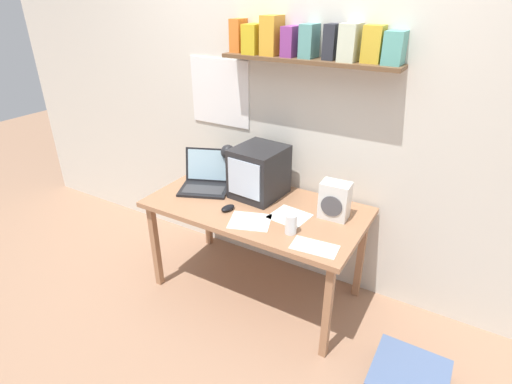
{
  "coord_description": "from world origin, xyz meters",
  "views": [
    {
      "loc": [
        1.2,
        -2.05,
        2.01
      ],
      "look_at": [
        0.0,
        0.0,
        0.82
      ],
      "focal_mm": 28.0,
      "sensor_mm": 36.0,
      "label": 1
    }
  ],
  "objects_px": {
    "corner_desk": "(256,213)",
    "space_heater": "(335,200)",
    "floor_cushion": "(408,380)",
    "juice_glass": "(291,225)",
    "laptop": "(206,179)",
    "crt_monitor": "(259,172)",
    "open_notebook": "(250,221)",
    "printed_handout": "(315,247)",
    "desk_lamp": "(229,156)",
    "loose_paper_near_laptop": "(290,216)",
    "computer_mouse": "(228,208)"
  },
  "relations": [
    {
      "from": "crt_monitor",
      "to": "loose_paper_near_laptop",
      "type": "bearing_deg",
      "value": -22.69
    },
    {
      "from": "printed_handout",
      "to": "juice_glass",
      "type": "bearing_deg",
      "value": 159.51
    },
    {
      "from": "crt_monitor",
      "to": "juice_glass",
      "type": "height_order",
      "value": "crt_monitor"
    },
    {
      "from": "desk_lamp",
      "to": "corner_desk",
      "type": "bearing_deg",
      "value": -12.34
    },
    {
      "from": "computer_mouse",
      "to": "open_notebook",
      "type": "relative_size",
      "value": 0.37
    },
    {
      "from": "space_heater",
      "to": "juice_glass",
      "type": "bearing_deg",
      "value": -119.06
    },
    {
      "from": "desk_lamp",
      "to": "loose_paper_near_laptop",
      "type": "xyz_separation_m",
      "value": [
        0.62,
        -0.24,
        -0.21
      ]
    },
    {
      "from": "corner_desk",
      "to": "printed_handout",
      "type": "xyz_separation_m",
      "value": [
        0.54,
        -0.26,
        0.06
      ]
    },
    {
      "from": "space_heater",
      "to": "printed_handout",
      "type": "bearing_deg",
      "value": -87.92
    },
    {
      "from": "desk_lamp",
      "to": "space_heater",
      "type": "distance_m",
      "value": 0.88
    },
    {
      "from": "floor_cushion",
      "to": "juice_glass",
      "type": "bearing_deg",
      "value": 172.4
    },
    {
      "from": "corner_desk",
      "to": "computer_mouse",
      "type": "height_order",
      "value": "computer_mouse"
    },
    {
      "from": "desk_lamp",
      "to": "crt_monitor",
      "type": "bearing_deg",
      "value": 5.83
    },
    {
      "from": "crt_monitor",
      "to": "juice_glass",
      "type": "bearing_deg",
      "value": -34.45
    },
    {
      "from": "crt_monitor",
      "to": "corner_desk",
      "type": "bearing_deg",
      "value": -62.19
    },
    {
      "from": "space_heater",
      "to": "printed_handout",
      "type": "relative_size",
      "value": 0.88
    },
    {
      "from": "corner_desk",
      "to": "crt_monitor",
      "type": "height_order",
      "value": "crt_monitor"
    },
    {
      "from": "space_heater",
      "to": "computer_mouse",
      "type": "distance_m",
      "value": 0.7
    },
    {
      "from": "corner_desk",
      "to": "loose_paper_near_laptop",
      "type": "bearing_deg",
      "value": -4.77
    },
    {
      "from": "corner_desk",
      "to": "crt_monitor",
      "type": "distance_m",
      "value": 0.29
    },
    {
      "from": "desk_lamp",
      "to": "computer_mouse",
      "type": "xyz_separation_m",
      "value": [
        0.23,
        -0.37,
        -0.19
      ]
    },
    {
      "from": "corner_desk",
      "to": "space_heater",
      "type": "bearing_deg",
      "value": 12.81
    },
    {
      "from": "printed_handout",
      "to": "open_notebook",
      "type": "xyz_separation_m",
      "value": [
        -0.46,
        0.06,
        0.0
      ]
    },
    {
      "from": "floor_cushion",
      "to": "open_notebook",
      "type": "bearing_deg",
      "value": 174.88
    },
    {
      "from": "desk_lamp",
      "to": "space_heater",
      "type": "xyz_separation_m",
      "value": [
        0.86,
        -0.1,
        -0.09
      ]
    },
    {
      "from": "desk_lamp",
      "to": "floor_cushion",
      "type": "distance_m",
      "value": 1.83
    },
    {
      "from": "printed_handout",
      "to": "loose_paper_near_laptop",
      "type": "bearing_deg",
      "value": 138.82
    },
    {
      "from": "crt_monitor",
      "to": "space_heater",
      "type": "height_order",
      "value": "crt_monitor"
    },
    {
      "from": "crt_monitor",
      "to": "printed_handout",
      "type": "xyz_separation_m",
      "value": [
        0.6,
        -0.41,
        -0.17
      ]
    },
    {
      "from": "juice_glass",
      "to": "corner_desk",
      "type": "bearing_deg",
      "value": 151.37
    },
    {
      "from": "laptop",
      "to": "juice_glass",
      "type": "distance_m",
      "value": 0.85
    },
    {
      "from": "crt_monitor",
      "to": "computer_mouse",
      "type": "relative_size",
      "value": 3.3
    },
    {
      "from": "laptop",
      "to": "floor_cushion",
      "type": "bearing_deg",
      "value": -35.28
    },
    {
      "from": "open_notebook",
      "to": "laptop",
      "type": "bearing_deg",
      "value": 153.75
    },
    {
      "from": "crt_monitor",
      "to": "floor_cushion",
      "type": "distance_m",
      "value": 1.55
    },
    {
      "from": "open_notebook",
      "to": "floor_cushion",
      "type": "xyz_separation_m",
      "value": [
        1.09,
        -0.1,
        -0.65
      ]
    },
    {
      "from": "corner_desk",
      "to": "open_notebook",
      "type": "height_order",
      "value": "open_notebook"
    },
    {
      "from": "computer_mouse",
      "to": "floor_cushion",
      "type": "distance_m",
      "value": 1.46
    },
    {
      "from": "corner_desk",
      "to": "loose_paper_near_laptop",
      "type": "distance_m",
      "value": 0.27
    },
    {
      "from": "computer_mouse",
      "to": "laptop",
      "type": "bearing_deg",
      "value": 147.42
    },
    {
      "from": "printed_handout",
      "to": "floor_cushion",
      "type": "distance_m",
      "value": 0.91
    },
    {
      "from": "juice_glass",
      "to": "printed_handout",
      "type": "xyz_separation_m",
      "value": [
        0.18,
        -0.07,
        -0.05
      ]
    },
    {
      "from": "corner_desk",
      "to": "printed_handout",
      "type": "distance_m",
      "value": 0.6
    },
    {
      "from": "juice_glass",
      "to": "floor_cushion",
      "type": "xyz_separation_m",
      "value": [
        0.81,
        -0.11,
        -0.71
      ]
    },
    {
      "from": "juice_glass",
      "to": "open_notebook",
      "type": "bearing_deg",
      "value": -177.8
    },
    {
      "from": "laptop",
      "to": "space_heater",
      "type": "distance_m",
      "value": 0.97
    },
    {
      "from": "corner_desk",
      "to": "space_heater",
      "type": "relative_size",
      "value": 6.06
    },
    {
      "from": "computer_mouse",
      "to": "printed_handout",
      "type": "relative_size",
      "value": 0.42
    },
    {
      "from": "computer_mouse",
      "to": "open_notebook",
      "type": "height_order",
      "value": "computer_mouse"
    },
    {
      "from": "laptop",
      "to": "crt_monitor",
      "type": "bearing_deg",
      "value": -10.22
    }
  ]
}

